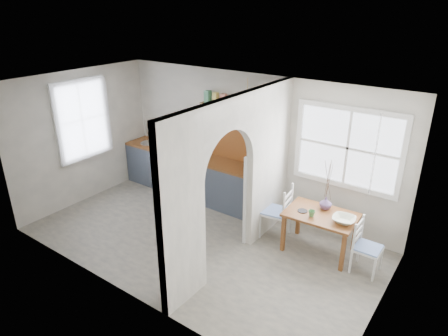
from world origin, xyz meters
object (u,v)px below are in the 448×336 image
Objects in this scene: dining_table at (319,232)px; kettle at (261,169)px; chair_left at (276,211)px; vase at (326,203)px; chair_right at (368,248)px.

dining_table is 1.48m from kettle.
chair_left is 4.73× the size of vase.
chair_left is 3.53× the size of kettle.
dining_table is at bearing 83.91° from chair_right.
vase is (-0.02, 0.19, 0.44)m from dining_table.
vase is at bearing 96.33° from chair_left.
kettle is 1.34× the size of vase.
dining_table is 5.37× the size of vase.
dining_table is 0.80m from chair_left.
vase reaches higher than dining_table.
chair_right is (1.59, -0.09, -0.06)m from chair_left.
chair_right is at bearing -11.58° from kettle.
chair_left is 1.14× the size of chair_right.
dining_table is 1.30× the size of chair_right.
vase is (-0.81, 0.29, 0.36)m from chair_right.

